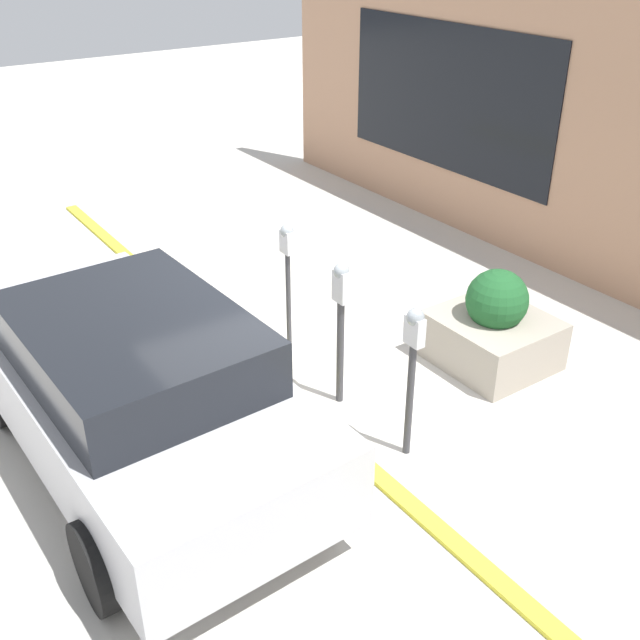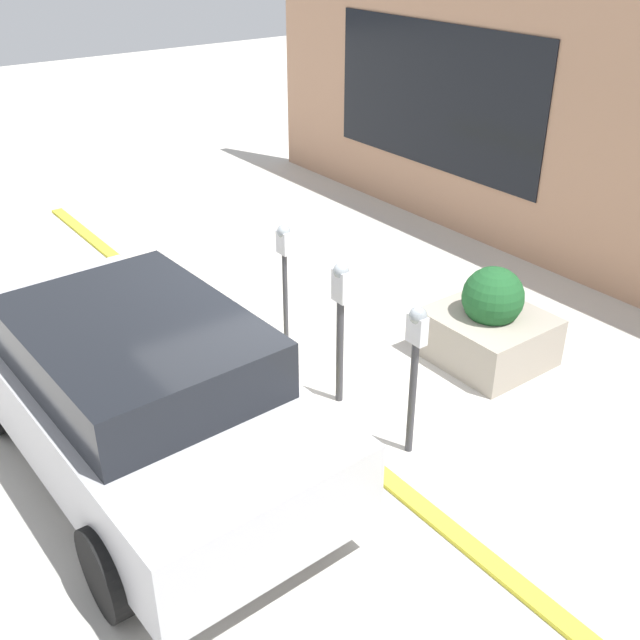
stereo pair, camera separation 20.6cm
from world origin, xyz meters
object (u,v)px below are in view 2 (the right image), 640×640
object	(u,v)px
parked_car_front	(136,390)
planter_box	(489,326)
parking_meter_middle	(284,263)
parking_meter_second	(340,311)
parking_meter_nearest	(415,353)

from	to	relation	value
parked_car_front	planter_box	bearing A→B (deg)	-100.37
parking_meter_middle	planter_box	distance (m)	2.24
parking_meter_second	planter_box	world-z (taller)	parking_meter_second
parking_meter_nearest	parked_car_front	world-z (taller)	parked_car_front
parking_meter_nearest	planter_box	bearing A→B (deg)	-69.18
planter_box	parked_car_front	size ratio (longest dim) A/B	0.27
parking_meter_middle	planter_box	world-z (taller)	parking_meter_middle
parking_meter_nearest	parked_car_front	size ratio (longest dim) A/B	0.35
parking_meter_middle	parked_car_front	xyz separation A→B (m)	(-0.74, 1.98, -0.32)
planter_box	parked_car_front	world-z (taller)	parked_car_front
parking_meter_middle	planter_box	size ratio (longest dim) A/B	1.34
parking_meter_nearest	parking_meter_second	world-z (taller)	parking_meter_second
parking_meter_nearest	parking_meter_middle	bearing A→B (deg)	-0.34
parking_meter_nearest	planter_box	world-z (taller)	parking_meter_nearest
planter_box	parked_car_front	xyz separation A→B (m)	(0.54, 3.68, 0.39)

